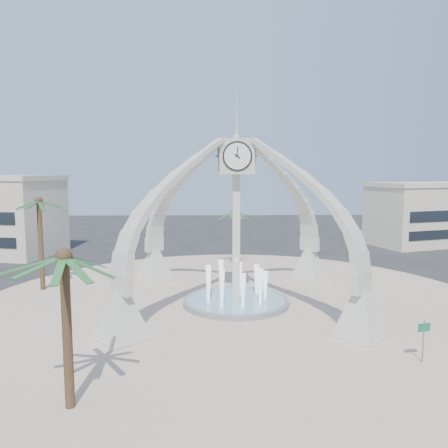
{
  "coord_description": "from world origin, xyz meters",
  "views": [
    {
      "loc": [
        -1.61,
        -32.0,
        9.9
      ],
      "look_at": [
        -0.86,
        2.0,
        5.9
      ],
      "focal_mm": 35.0,
      "sensor_mm": 36.0,
      "label": 1
    }
  ],
  "objects_px": {
    "palm_west": "(39,202)",
    "palm_south": "(64,259)",
    "fountain": "(236,301)",
    "palm_north": "(234,212)",
    "clock_tower": "(236,219)",
    "street_sign": "(424,333)"
  },
  "relations": [
    {
      "from": "palm_west",
      "to": "palm_south",
      "type": "xyz_separation_m",
      "value": [
        8.46,
        -18.89,
        -1.02
      ]
    },
    {
      "from": "palm_south",
      "to": "fountain",
      "type": "bearing_deg",
      "value": 61.89
    },
    {
      "from": "palm_north",
      "to": "fountain",
      "type": "bearing_deg",
      "value": -91.95
    },
    {
      "from": "clock_tower",
      "to": "palm_west",
      "type": "relative_size",
      "value": 2.13
    },
    {
      "from": "palm_west",
      "to": "fountain",
      "type": "bearing_deg",
      "value": -15.32
    },
    {
      "from": "clock_tower",
      "to": "palm_south",
      "type": "bearing_deg",
      "value": -118.11
    },
    {
      "from": "palm_north",
      "to": "clock_tower",
      "type": "bearing_deg",
      "value": -91.95
    },
    {
      "from": "clock_tower",
      "to": "fountain",
      "type": "height_order",
      "value": "clock_tower"
    },
    {
      "from": "palm_north",
      "to": "street_sign",
      "type": "distance_m",
      "value": 25.65
    },
    {
      "from": "clock_tower",
      "to": "palm_west",
      "type": "xyz_separation_m",
      "value": [
        -16.18,
        4.43,
        0.96
      ]
    },
    {
      "from": "palm_south",
      "to": "street_sign",
      "type": "distance_m",
      "value": 18.08
    },
    {
      "from": "fountain",
      "to": "street_sign",
      "type": "relative_size",
      "value": 3.47
    },
    {
      "from": "clock_tower",
      "to": "palm_north",
      "type": "xyz_separation_m",
      "value": [
        0.45,
        13.32,
        -0.69
      ]
    },
    {
      "from": "palm_north",
      "to": "street_sign",
      "type": "height_order",
      "value": "palm_north"
    },
    {
      "from": "street_sign",
      "to": "fountain",
      "type": "bearing_deg",
      "value": 116.69
    },
    {
      "from": "palm_west",
      "to": "street_sign",
      "type": "xyz_separation_m",
      "value": [
        25.42,
        -14.86,
        -5.8
      ]
    },
    {
      "from": "clock_tower",
      "to": "street_sign",
      "type": "relative_size",
      "value": 7.78
    },
    {
      "from": "clock_tower",
      "to": "street_sign",
      "type": "xyz_separation_m",
      "value": [
        9.24,
        -10.42,
        -4.84
      ]
    },
    {
      "from": "clock_tower",
      "to": "palm_west",
      "type": "distance_m",
      "value": 16.81
    },
    {
      "from": "clock_tower",
      "to": "palm_south",
      "type": "relative_size",
      "value": 2.44
    },
    {
      "from": "clock_tower",
      "to": "palm_north",
      "type": "bearing_deg",
      "value": 88.05
    },
    {
      "from": "palm_west",
      "to": "street_sign",
      "type": "relative_size",
      "value": 3.64
    }
  ]
}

